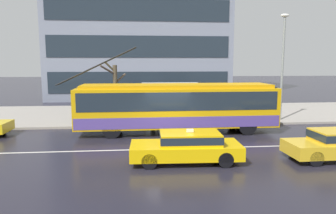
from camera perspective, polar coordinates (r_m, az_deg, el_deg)
ground_plane at (r=16.45m, az=0.39°, el=-6.43°), size 160.00×160.00×0.00m
sidewalk_slab at (r=25.24m, az=-1.73°, el=-1.19°), size 80.00×10.00×0.14m
lane_centre_line at (r=15.29m, az=0.85°, el=-7.54°), size 72.00×0.14×0.01m
trolleybus at (r=18.58m, az=1.63°, el=0.19°), size 12.64×2.58×5.00m
taxi_oncoming_near at (r=13.19m, az=3.48°, el=-6.94°), size 4.61×1.97×1.39m
bus_shelter at (r=21.69m, az=0.44°, el=2.72°), size 3.92×1.86×2.58m
pedestrian_at_shelter at (r=22.54m, az=4.21°, el=2.00°), size 1.52×1.52×1.97m
pedestrian_approaching_curb at (r=20.90m, az=-2.72°, el=-0.23°), size 0.40×0.40×1.65m
pedestrian_walking_past at (r=23.23m, az=12.65°, el=1.94°), size 1.12×1.12×2.01m
street_lamp at (r=23.23m, az=20.02°, el=8.20°), size 0.60×0.32×7.23m
street_tree_bare at (r=22.14m, az=-9.55°, el=3.13°), size 1.68×1.65×4.08m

